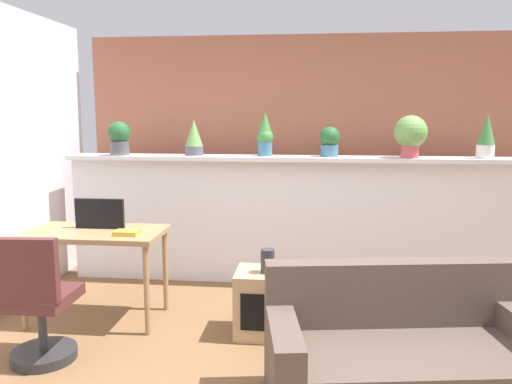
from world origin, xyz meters
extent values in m
cube|color=silver|center=(0.00, 2.00, 0.62)|extent=(4.50, 0.16, 1.23)
cube|color=silver|center=(0.00, 1.96, 1.25)|extent=(4.50, 0.33, 0.04)
cube|color=#AD664C|center=(0.00, 2.60, 1.25)|extent=(4.50, 0.10, 2.50)
cylinder|color=#4C4C51|center=(-1.74, 1.93, 1.34)|extent=(0.19, 0.19, 0.14)
sphere|color=#235B2D|center=(-1.74, 1.93, 1.50)|extent=(0.22, 0.22, 0.22)
cylinder|color=#4C4C51|center=(-1.01, 1.99, 1.32)|extent=(0.18, 0.18, 0.09)
cone|color=#669E4C|center=(-1.01, 1.99, 1.49)|extent=(0.17, 0.17, 0.26)
cylinder|color=#386B84|center=(-0.30, 1.98, 1.34)|extent=(0.14, 0.14, 0.14)
sphere|color=#3D843D|center=(-0.30, 1.98, 1.46)|extent=(0.16, 0.16, 0.16)
cone|color=#3D843D|center=(-0.30, 1.98, 1.60)|extent=(0.14, 0.14, 0.21)
cylinder|color=#386B84|center=(0.32, 1.99, 1.33)|extent=(0.17, 0.17, 0.11)
sphere|color=#235B2D|center=(0.32, 1.99, 1.46)|extent=(0.20, 0.20, 0.20)
cylinder|color=#B7474C|center=(1.06, 1.92, 1.34)|extent=(0.16, 0.16, 0.13)
sphere|color=#669E4C|center=(1.06, 1.92, 1.52)|extent=(0.30, 0.30, 0.30)
cylinder|color=silver|center=(1.74, 1.94, 1.34)|extent=(0.16, 0.16, 0.12)
cone|color=#3D843D|center=(1.74, 1.94, 1.54)|extent=(0.16, 0.16, 0.29)
cylinder|color=#99754C|center=(-2.08, 0.66, 0.35)|extent=(0.04, 0.04, 0.71)
cylinder|color=#99754C|center=(-1.08, 0.66, 0.35)|extent=(0.04, 0.04, 0.71)
cylinder|color=#99754C|center=(-2.08, 1.16, 0.35)|extent=(0.04, 0.04, 0.71)
cylinder|color=#99754C|center=(-1.08, 1.16, 0.35)|extent=(0.04, 0.04, 0.71)
cube|color=#99754C|center=(-1.58, 0.91, 0.73)|extent=(1.10, 0.60, 0.04)
cube|color=black|center=(-1.57, 0.99, 0.87)|extent=(0.41, 0.04, 0.25)
cylinder|color=#262628|center=(-1.67, 0.20, 0.04)|extent=(0.44, 0.44, 0.07)
cylinder|color=#333333|center=(-1.67, 0.20, 0.24)|extent=(0.06, 0.06, 0.34)
cube|color=#4C2323|center=(-1.67, 0.20, 0.45)|extent=(0.44, 0.44, 0.08)
cube|color=#4C2323|center=(-1.66, 0.01, 0.70)|extent=(0.44, 0.10, 0.42)
cube|color=tan|center=(-0.21, 0.78, 0.25)|extent=(0.40, 0.40, 0.50)
cube|color=black|center=(-0.21, 0.59, 0.25)|extent=(0.28, 0.04, 0.28)
cylinder|color=#2D2D33|center=(-0.17, 0.75, 0.59)|extent=(0.11, 0.11, 0.18)
cube|color=gold|center=(-1.27, 0.79, 0.77)|extent=(0.18, 0.13, 0.04)
cube|color=brown|center=(0.70, -0.16, 0.20)|extent=(1.66, 0.99, 0.40)
cube|color=brown|center=(0.65, 0.13, 0.60)|extent=(1.57, 0.40, 0.40)
cube|color=brown|center=(0.01, -0.27, 0.48)|extent=(0.28, 0.78, 0.16)
camera|label=1|loc=(0.14, -2.90, 1.69)|focal=35.43mm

